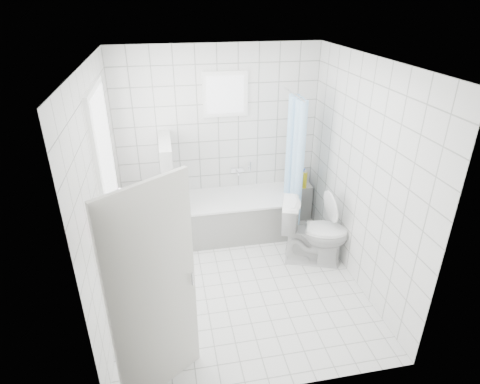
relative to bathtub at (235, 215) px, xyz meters
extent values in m
plane|color=white|center=(-0.15, -1.12, -0.29)|extent=(3.00, 3.00, 0.00)
plane|color=white|center=(-0.15, -1.12, 2.31)|extent=(3.00, 3.00, 0.00)
cube|color=white|center=(-0.15, 0.38, 1.01)|extent=(2.80, 0.02, 2.60)
cube|color=white|center=(-0.15, -2.62, 1.01)|extent=(2.80, 0.02, 2.60)
cube|color=white|center=(-1.55, -1.12, 1.01)|extent=(0.02, 3.00, 2.60)
cube|color=white|center=(1.25, -1.12, 1.01)|extent=(0.02, 3.00, 2.60)
cube|color=white|center=(-1.51, -0.82, 1.31)|extent=(0.01, 0.90, 1.40)
cube|color=white|center=(-0.05, 0.33, 1.66)|extent=(0.50, 0.01, 0.50)
cube|color=white|center=(-1.46, -0.82, 0.57)|extent=(0.18, 1.02, 0.08)
cube|color=silver|center=(-1.08, -2.37, 0.71)|extent=(0.67, 0.50, 2.00)
cube|color=white|center=(0.00, 0.00, -0.02)|extent=(1.65, 0.75, 0.55)
cube|color=white|center=(0.00, 0.00, 0.27)|extent=(1.67, 0.77, 0.03)
cube|color=white|center=(-0.90, -0.05, 0.46)|extent=(0.15, 0.85, 1.50)
cube|color=white|center=(1.02, 0.25, -0.02)|extent=(0.40, 0.24, 0.55)
imported|color=white|center=(0.88, -0.86, 0.14)|extent=(0.96, 0.73, 0.86)
cylinder|color=silver|center=(0.78, -0.02, 1.71)|extent=(0.02, 0.80, 0.02)
cube|color=silver|center=(0.10, 0.33, 0.56)|extent=(0.18, 0.06, 0.06)
imported|color=silver|center=(-1.45, -0.82, 0.69)|extent=(0.16, 0.16, 0.15)
imported|color=#2D97CD|center=(-1.45, -1.04, 0.71)|extent=(0.12, 0.12, 0.21)
imported|color=silver|center=(-1.45, -0.68, 0.75)|extent=(0.15, 0.15, 0.28)
imported|color=#D4528A|center=(-1.45, -1.19, 0.77)|extent=(0.17, 0.17, 0.31)
imported|color=#D66BBC|center=(-1.45, -0.50, 0.71)|extent=(0.11, 0.11, 0.20)
cylinder|color=blue|center=(1.10, 0.29, 0.39)|extent=(0.06, 0.06, 0.26)
cylinder|color=red|center=(0.97, 0.29, 0.36)|extent=(0.06, 0.06, 0.20)
cylinder|color=green|center=(0.98, 0.18, 0.38)|extent=(0.06, 0.06, 0.23)
cylinder|color=yellow|center=(1.09, 0.17, 0.38)|extent=(0.06, 0.06, 0.24)
camera|label=1|loc=(-0.89, -4.93, 2.87)|focal=30.00mm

